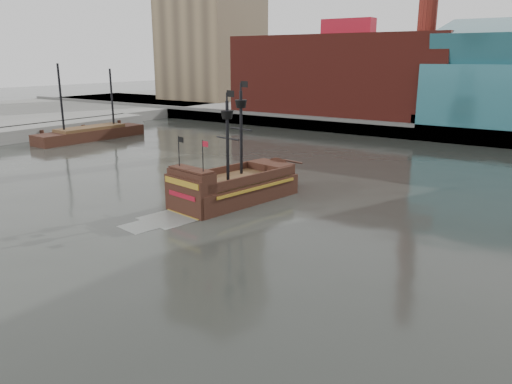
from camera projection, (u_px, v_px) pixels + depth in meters
The scene contains 6 objects.
ground at pixel (160, 289), 28.92m from camera, with size 400.00×400.00×0.00m, color #252722.
promenade_far at pixel (485, 118), 101.73m from camera, with size 220.00×60.00×2.00m, color slate.
seawall at pixel (447, 134), 78.22m from camera, with size 220.00×1.00×2.60m, color #4C4C49.
pier at pixel (42, 131), 84.31m from camera, with size 6.00×40.00×2.00m, color slate.
pirate_ship at pixel (234, 190), 46.39m from camera, with size 7.18×16.20×11.71m.
docked_vessel at pixel (91, 135), 81.25m from camera, with size 5.08×18.86×12.71m.
Camera 1 is at (19.60, -18.60, 12.99)m, focal length 35.00 mm.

